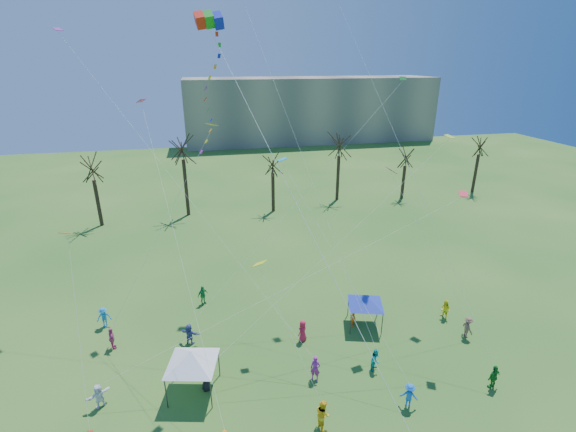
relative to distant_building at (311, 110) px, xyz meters
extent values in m
cube|color=gray|center=(0.00, 0.00, 0.00)|extent=(60.00, 14.00, 15.00)
cylinder|color=black|center=(-39.65, -47.80, -4.62)|extent=(0.44, 0.44, 5.75)
cylinder|color=black|center=(-29.24, -46.45, -3.80)|extent=(0.44, 0.44, 7.39)
cylinder|color=black|center=(-18.08, -47.49, -4.87)|extent=(0.44, 0.44, 5.27)
cylinder|color=black|center=(-8.17, -44.82, -4.28)|extent=(0.44, 0.44, 6.45)
cylinder|color=black|center=(1.34, -46.27, -5.07)|extent=(0.44, 0.44, 4.85)
cylinder|color=black|center=(13.33, -45.95, -4.57)|extent=(0.44, 0.44, 5.86)
cube|color=red|center=(-26.48, -73.05, 13.58)|extent=(0.66, 1.03, 1.02)
cube|color=#139017|center=(-26.00, -73.05, 13.58)|extent=(0.66, 1.03, 1.02)
cube|color=#0E1DB4|center=(-25.52, -73.05, 13.58)|extent=(0.66, 1.03, 1.02)
cylinder|color=white|center=(-22.11, -80.11, 3.89)|extent=(0.02, 0.02, 24.16)
cylinder|color=#3F3F44|center=(-30.05, -78.33, -6.44)|extent=(0.08, 0.08, 2.11)
cylinder|color=#3F3F44|center=(-27.51, -78.93, -6.44)|extent=(0.08, 0.08, 2.11)
cylinder|color=#3F3F44|center=(-29.46, -75.78, -6.44)|extent=(0.08, 0.08, 2.11)
cylinder|color=#3F3F44|center=(-26.91, -76.38, -6.44)|extent=(0.08, 0.08, 2.11)
pyramid|color=white|center=(-28.48, -77.36, -4.94)|extent=(3.92, 3.92, 0.91)
cylinder|color=#3F3F44|center=(-17.16, -74.17, -6.57)|extent=(0.08, 0.08, 1.86)
cylinder|color=#3F3F44|center=(-14.94, -74.82, -6.57)|extent=(0.08, 0.08, 1.86)
cylinder|color=#3F3F44|center=(-16.51, -71.95, -6.57)|extent=(0.08, 0.08, 1.86)
cylinder|color=#3F3F44|center=(-14.30, -72.60, -6.57)|extent=(0.08, 0.08, 1.86)
pyramid|color=#2339B2|center=(-15.73, -73.38, -5.24)|extent=(3.41, 3.41, 0.80)
imported|color=yellow|center=(-21.54, -81.54, -6.57)|extent=(0.84, 1.01, 1.86)
imported|color=blue|center=(-16.18, -81.23, -6.71)|extent=(1.18, 1.02, 1.58)
imported|color=#1B7F28|center=(-10.37, -81.06, -6.66)|extent=(1.06, 0.64, 1.68)
imported|color=white|center=(-33.93, -77.37, -6.72)|extent=(1.46, 1.18, 1.56)
imported|color=black|center=(-27.80, -77.38, -6.69)|extent=(0.65, 0.87, 1.62)
imported|color=#9F2793|center=(-20.97, -78.02, -6.63)|extent=(0.75, 0.67, 1.73)
imported|color=#0CB1AE|center=(-16.84, -78.00, -6.70)|extent=(0.99, 0.96, 1.60)
imported|color=brown|center=(-8.88, -76.33, -6.68)|extent=(0.65, 1.08, 1.64)
imported|color=#CF4581|center=(-34.13, -72.12, -6.66)|extent=(0.73, 1.06, 1.67)
imported|color=#454D97|center=(-28.81, -72.74, -6.70)|extent=(1.53, 1.14, 1.60)
imported|color=red|center=(-20.80, -74.14, -6.67)|extent=(0.96, 0.93, 1.67)
imported|color=#DC4F0B|center=(-16.61, -73.31, -6.67)|extent=(0.58, 0.70, 1.65)
imported|color=yellow|center=(-9.19, -73.95, -6.70)|extent=(0.78, 0.90, 1.59)
imported|color=#1A81D2|center=(-35.20, -69.32, -6.68)|extent=(1.11, 0.70, 1.64)
imported|color=green|center=(-27.78, -67.83, -6.65)|extent=(1.04, 0.92, 1.69)
cube|color=#FF600D|center=(-34.43, -75.24, 2.81)|extent=(0.78, 0.85, 0.33)
cylinder|color=white|center=(-34.00, -77.99, -1.69)|extent=(0.01, 0.01, 10.26)
cube|color=#E92695|center=(-30.82, -66.51, 8.90)|extent=(0.76, 0.75, 0.29)
cylinder|color=white|center=(-28.85, -74.34, 1.35)|extent=(0.01, 0.01, 21.84)
cube|color=#EAF71A|center=(-24.39, -78.42, 1.47)|extent=(0.88, 0.87, 0.40)
cylinder|color=white|center=(-22.97, -79.98, -2.37)|extent=(0.01, 0.01, 8.41)
cube|color=#1C9ED6|center=(-21.73, -71.60, 5.41)|extent=(0.64, 0.52, 0.20)
cylinder|color=white|center=(-18.95, -76.42, -0.39)|extent=(0.01, 0.01, 15.78)
cylinder|color=white|center=(-13.27, -73.10, 4.87)|extent=(0.01, 0.01, 27.56)
cube|color=red|center=(-10.90, -76.03, 3.67)|extent=(0.79, 0.87, 0.19)
cylinder|color=white|center=(-22.41, -76.70, -1.26)|extent=(0.01, 0.01, 24.94)
cube|color=#B0D732|center=(-8.93, -70.81, 6.30)|extent=(0.77, 0.85, 0.19)
cylinder|color=white|center=(-18.37, -74.10, 0.05)|extent=(0.01, 0.01, 23.36)
cube|color=purple|center=(-36.27, -63.07, 13.62)|extent=(0.81, 0.84, 0.25)
cylinder|color=white|center=(-28.62, -70.55, 3.71)|extent=(0.01, 0.01, 28.89)
cylinder|color=white|center=(-19.87, -70.13, 4.96)|extent=(0.01, 0.01, 27.65)
cube|color=#D5236B|center=(-14.65, -73.30, 4.70)|extent=(0.66, 0.57, 0.42)
cylinder|color=white|center=(-11.76, -74.82, -0.75)|extent=(0.01, 0.01, 12.36)
cube|color=yellow|center=(-26.26, -74.12, 8.22)|extent=(0.74, 0.73, 0.19)
cylinder|color=white|center=(-30.19, -73.12, 1.01)|extent=(0.01, 0.01, 16.20)
cube|color=#17AD95|center=(-11.62, -67.88, 10.27)|extent=(0.73, 0.77, 0.28)
cylinder|color=white|center=(-20.22, -70.31, 2.04)|extent=(0.01, 0.01, 24.03)
camera|label=1|loc=(-26.95, -97.26, 11.67)|focal=25.00mm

